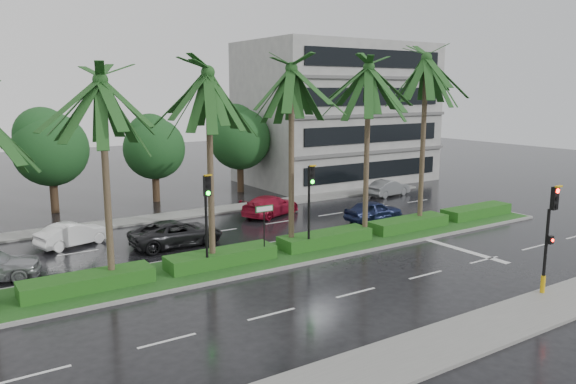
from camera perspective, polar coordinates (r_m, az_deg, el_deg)
ground at (r=26.92m, az=-0.02°, el=-7.07°), size 120.00×120.00×0.00m
near_sidewalk at (r=19.75m, az=17.00°, el=-14.03°), size 40.00×2.40×0.12m
far_sidewalk at (r=37.18m, az=-10.25°, el=-2.22°), size 40.00×2.00×0.12m
median at (r=27.70m, az=-1.17°, el=-6.39°), size 36.00×4.00×0.15m
hedge at (r=27.59m, az=-1.17°, el=-5.65°), size 35.20×1.40×0.60m
lane_markings at (r=28.30m, az=5.63°, el=-6.22°), size 34.00×13.06×0.01m
palm_row at (r=25.89m, az=-3.61°, el=10.54°), size 26.30×4.20×10.47m
signal_near at (r=24.11m, az=25.01°, el=-3.97°), size 0.34×0.45×4.36m
signal_median_left at (r=24.51m, az=-8.24°, el=-1.67°), size 0.34×0.42×4.36m
signal_median_right at (r=27.25m, az=2.27°, el=-0.35°), size 0.34×0.42×4.36m
street_sign at (r=26.23m, az=-2.43°, el=-2.73°), size 0.95×0.09×2.60m
bg_trees at (r=41.99m, az=-12.28°, el=5.40°), size 33.15×5.40×7.80m
building at (r=50.28m, az=4.93°, el=7.99°), size 16.00×10.00×12.00m
car_white at (r=31.44m, az=-20.95°, el=-4.02°), size 2.34×4.01×1.25m
car_darkgrey at (r=29.93m, az=-11.25°, el=-4.13°), size 2.29×4.87×1.35m
car_red at (r=36.34m, az=-1.78°, el=-1.38°), size 3.42×4.91×1.32m
car_blue at (r=35.17m, az=8.68°, el=-1.90°), size 1.57×3.86×1.31m
car_grey at (r=43.72m, az=10.18°, el=0.41°), size 1.79×3.91×1.24m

